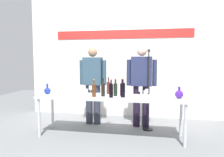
# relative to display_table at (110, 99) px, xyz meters

# --- Properties ---
(ground_plane) EXTENTS (10.00, 10.00, 0.00)m
(ground_plane) POSITION_rel_display_table_xyz_m (0.00, 0.00, -0.67)
(ground_plane) COLOR slate
(back_wall) EXTENTS (4.64, 0.11, 3.00)m
(back_wall) POSITION_rel_display_table_xyz_m (0.00, 1.48, 0.83)
(back_wall) COLOR white
(back_wall) RESTS_ON ground
(display_table) EXTENTS (2.59, 0.62, 0.73)m
(display_table) POSITION_rel_display_table_xyz_m (0.00, 0.00, 0.00)
(display_table) COLOR silver
(display_table) RESTS_ON ground
(decanter_blue_left) EXTENTS (0.12, 0.12, 0.20)m
(decanter_blue_left) POSITION_rel_display_table_xyz_m (-1.19, -0.01, 0.12)
(decanter_blue_left) COLOR #1F309E
(decanter_blue_left) RESTS_ON display_table
(decanter_blue_right) EXTENTS (0.13, 0.13, 0.20)m
(decanter_blue_right) POSITION_rel_display_table_xyz_m (1.16, -0.01, 0.13)
(decanter_blue_right) COLOR #4B1E95
(decanter_blue_right) RESTS_ON display_table
(presenter_left) EXTENTS (0.58, 0.22, 1.62)m
(presenter_left) POSITION_rel_display_table_xyz_m (-0.51, 0.66, 0.24)
(presenter_left) COLOR #2D303F
(presenter_left) RESTS_ON ground
(presenter_right) EXTENTS (0.60, 0.22, 1.64)m
(presenter_right) POSITION_rel_display_table_xyz_m (0.51, 0.66, 0.27)
(presenter_right) COLOR black
(presenter_right) RESTS_ON ground
(wine_bottle_0) EXTENTS (0.08, 0.08, 0.32)m
(wine_bottle_0) POSITION_rel_display_table_xyz_m (0.23, -0.08, 0.20)
(wine_bottle_0) COLOR black
(wine_bottle_0) RESTS_ON display_table
(wine_bottle_1) EXTENTS (0.07, 0.07, 0.31)m
(wine_bottle_1) POSITION_rel_display_table_xyz_m (0.04, -0.13, 0.19)
(wine_bottle_1) COLOR black
(wine_bottle_1) RESTS_ON display_table
(wine_bottle_2) EXTENTS (0.07, 0.07, 0.32)m
(wine_bottle_2) POSITION_rel_display_table_xyz_m (-0.12, -0.05, 0.19)
(wine_bottle_2) COLOR black
(wine_bottle_2) RESTS_ON display_table
(wine_bottle_3) EXTENTS (0.07, 0.07, 0.30)m
(wine_bottle_3) POSITION_rel_display_table_xyz_m (-0.27, -0.12, 0.18)
(wine_bottle_3) COLOR #502814
(wine_bottle_3) RESTS_ON display_table
(wine_bottle_4) EXTENTS (0.07, 0.07, 0.30)m
(wine_bottle_4) POSITION_rel_display_table_xyz_m (0.09, 0.02, 0.19)
(wine_bottle_4) COLOR black
(wine_bottle_4) RESTS_ON display_table
(wine_bottle_5) EXTENTS (0.07, 0.07, 0.31)m
(wine_bottle_5) POSITION_rel_display_table_xyz_m (-0.08, 0.22, 0.18)
(wine_bottle_5) COLOR #4E241D
(wine_bottle_5) RESTS_ON display_table
(wine_bottle_6) EXTENTS (0.07, 0.07, 0.30)m
(wine_bottle_6) POSITION_rel_display_table_xyz_m (0.19, 0.10, 0.18)
(wine_bottle_6) COLOR black
(wine_bottle_6) RESTS_ON display_table
(wine_glass_left_0) EXTENTS (0.07, 0.07, 0.15)m
(wine_glass_left_0) POSITION_rel_display_table_xyz_m (-0.42, 0.22, 0.16)
(wine_glass_left_0) COLOR white
(wine_glass_left_0) RESTS_ON display_table
(wine_glass_left_1) EXTENTS (0.07, 0.07, 0.13)m
(wine_glass_left_1) POSITION_rel_display_table_xyz_m (-0.41, -0.12, 0.15)
(wine_glass_left_1) COLOR white
(wine_glass_left_1) RESTS_ON display_table
(wine_glass_left_2) EXTENTS (0.06, 0.06, 0.16)m
(wine_glass_left_2) POSITION_rel_display_table_xyz_m (-0.91, -0.22, 0.17)
(wine_glass_left_2) COLOR white
(wine_glass_left_2) RESTS_ON display_table
(wine_glass_left_3) EXTENTS (0.07, 0.07, 0.17)m
(wine_glass_left_3) POSITION_rel_display_table_xyz_m (-0.99, -0.12, 0.17)
(wine_glass_left_3) COLOR white
(wine_glass_left_3) RESTS_ON display_table
(wine_glass_left_4) EXTENTS (0.07, 0.07, 0.15)m
(wine_glass_left_4) POSITION_rel_display_table_xyz_m (-0.93, 0.02, 0.16)
(wine_glass_left_4) COLOR white
(wine_glass_left_4) RESTS_ON display_table
(wine_glass_left_5) EXTENTS (0.07, 0.07, 0.15)m
(wine_glass_left_5) POSITION_rel_display_table_xyz_m (-0.80, -0.04, 0.17)
(wine_glass_left_5) COLOR white
(wine_glass_left_5) RESTS_ON display_table
(wine_glass_right_0) EXTENTS (0.06, 0.06, 0.15)m
(wine_glass_right_0) POSITION_rel_display_table_xyz_m (0.61, -0.22, 0.16)
(wine_glass_right_0) COLOR white
(wine_glass_right_0) RESTS_ON display_table
(wine_glass_right_1) EXTENTS (0.07, 0.07, 0.13)m
(wine_glass_right_1) POSITION_rel_display_table_xyz_m (1.03, -0.10, 0.15)
(wine_glass_right_1) COLOR white
(wine_glass_right_1) RESTS_ON display_table
(wine_glass_right_2) EXTENTS (0.06, 0.06, 0.15)m
(wine_glass_right_2) POSITION_rel_display_table_xyz_m (0.51, 0.21, 0.16)
(wine_glass_right_2) COLOR white
(wine_glass_right_2) RESTS_ON display_table
(wine_glass_right_3) EXTENTS (0.06, 0.06, 0.14)m
(wine_glass_right_3) POSITION_rel_display_table_xyz_m (0.63, -0.01, 0.16)
(wine_glass_right_3) COLOR white
(wine_glass_right_3) RESTS_ON display_table
(microphone_stand) EXTENTS (0.20, 0.20, 1.57)m
(microphone_stand) POSITION_rel_display_table_xyz_m (0.65, 0.48, -0.14)
(microphone_stand) COLOR black
(microphone_stand) RESTS_ON ground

